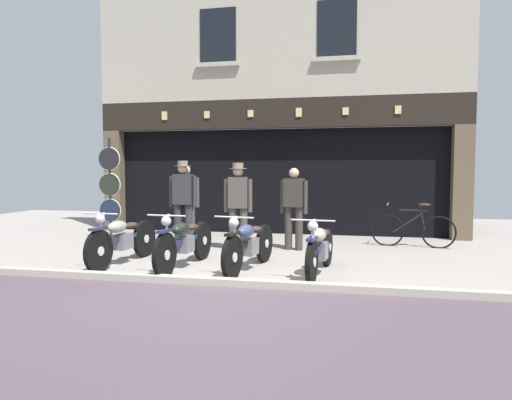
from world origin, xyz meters
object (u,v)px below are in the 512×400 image
shopkeeper_center (238,202)px  leaning_bicycle (413,229)px  motorcycle_center_right (320,247)px  advert_board_far (377,158)px  motorcycle_left (123,239)px  motorcycle_center (249,244)px  advert_board_near (332,158)px  tyre_sign_pole (110,185)px  motorcycle_center_left (185,241)px  salesman_right (294,205)px  salesman_left (186,202)px  assistant_far_right (183,200)px

shopkeeper_center → leaning_bicycle: bearing=-170.6°
shopkeeper_center → leaning_bicycle: 3.67m
motorcycle_center_right → advert_board_far: (1.05, 4.37, 1.45)m
motorcycle_left → motorcycle_center: 2.19m
shopkeeper_center → advert_board_near: advert_board_near is taller
motorcycle_center_right → tyre_sign_pole: size_ratio=0.84×
motorcycle_center_left → advert_board_far: (3.23, 4.34, 1.43)m
motorcycle_center → salesman_right: salesman_right is taller
motorcycle_left → motorcycle_center: bearing=-174.9°
salesman_left → advert_board_near: bearing=-147.9°
tyre_sign_pole → motorcycle_center: bearing=-31.5°
motorcycle_center_left → tyre_sign_pole: bearing=-37.1°
salesman_right → advert_board_far: 3.03m
shopkeeper_center → tyre_sign_pole: bearing=-17.9°
tyre_sign_pole → advert_board_near: bearing=23.3°
advert_board_near → tyre_sign_pole: bearing=-156.7°
salesman_right → assistant_far_right: (-2.20, -0.33, 0.09)m
motorcycle_center_left → salesman_right: bearing=-122.7°
motorcycle_center_right → advert_board_near: advert_board_near is taller
salesman_left → tyre_sign_pole: (-1.91, 0.36, 0.32)m
advert_board_near → advert_board_far: bearing=-0.0°
advert_board_far → motorcycle_center_left: bearing=-126.6°
motorcycle_left → salesman_left: salesman_left is taller
shopkeeper_center → motorcycle_center_left: bearing=67.4°
motorcycle_center_right → advert_board_far: advert_board_far is taller
salesman_left → shopkeeper_center: size_ratio=0.97×
motorcycle_left → motorcycle_center_left: size_ratio=0.95×
salesman_left → salesman_right: salesman_left is taller
shopkeeper_center → advert_board_far: 3.89m
motorcycle_left → motorcycle_center_right: (3.31, -0.09, -0.02)m
tyre_sign_pole → leaning_bicycle: tyre_sign_pole is taller
salesman_left → leaning_bicycle: salesman_left is taller
salesman_right → motorcycle_center: bearing=88.2°
motorcycle_left → advert_board_far: size_ratio=1.99×
motorcycle_left → tyre_sign_pole: 2.79m
motorcycle_center_left → motorcycle_center_right: (2.18, -0.03, -0.02)m
assistant_far_right → tyre_sign_pole: tyre_sign_pole is taller
motorcycle_center_left → assistant_far_right: size_ratio=1.19×
advert_board_far → leaning_bicycle: advert_board_far is taller
motorcycle_center_left → motorcycle_center_right: motorcycle_center_left is taller
motorcycle_center_right → salesman_right: 2.21m
tyre_sign_pole → leaning_bicycle: (6.50, 0.57, -0.89)m
motorcycle_center_right → advert_board_near: bearing=-83.3°
tyre_sign_pole → motorcycle_center_left: bearing=-41.4°
salesman_right → advert_board_near: advert_board_near is taller
advert_board_near → leaning_bicycle: 2.73m
motorcycle_left → leaning_bicycle: motorcycle_left is taller
motorcycle_center → assistant_far_right: 2.46m
motorcycle_center_right → advert_board_far: size_ratio=1.91×
shopkeeper_center → motorcycle_center_right: bearing=125.7°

